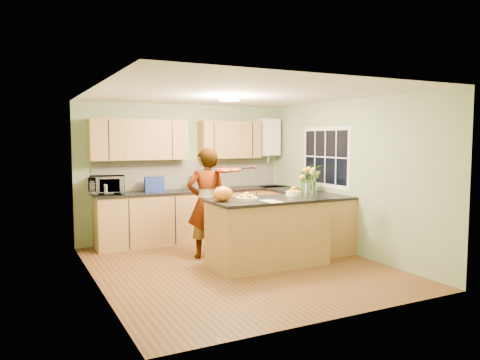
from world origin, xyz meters
name	(u,v)px	position (x,y,z in m)	size (l,w,h in m)	color
floor	(238,266)	(0.00, 0.00, 0.00)	(4.50, 4.50, 0.00)	#553718
ceiling	(238,94)	(0.00, 0.00, 2.50)	(4.00, 4.50, 0.02)	white
wall_back	(185,172)	(0.00, 2.25, 1.25)	(4.00, 0.02, 2.50)	#91A777
wall_front	(337,200)	(0.00, -2.25, 1.25)	(4.00, 0.02, 2.50)	#91A777
wall_left	(95,188)	(-2.00, 0.00, 1.25)	(0.02, 4.50, 2.50)	#91A777
wall_right	(348,177)	(2.00, 0.00, 1.25)	(0.02, 4.50, 2.50)	#91A777
back_counter	(196,215)	(0.10, 1.95, 0.47)	(3.64, 0.62, 0.94)	#A27A41
right_counter	(303,217)	(1.70, 0.85, 0.47)	(0.62, 2.24, 0.94)	#A27A41
splashback	(190,174)	(0.10, 2.23, 1.20)	(3.60, 0.02, 0.52)	white
upper_cabinets	(179,140)	(-0.18, 2.08, 1.85)	(3.20, 0.34, 0.70)	#A27A41
boiler	(268,137)	(1.70, 2.09, 1.90)	(0.40, 0.30, 0.86)	white
window_right	(325,157)	(1.99, 0.60, 1.55)	(0.01, 1.30, 1.05)	white
light_switch	(106,189)	(-1.99, -0.60, 1.30)	(0.02, 0.09, 0.09)	white
ceiling_lamp	(229,98)	(0.00, 0.30, 2.46)	(0.30, 0.30, 0.07)	#FFEABF
peninsula_island	(268,232)	(0.43, -0.10, 0.49)	(1.72, 0.88, 0.99)	#A27A41
fruit_dish	(247,197)	(0.08, -0.10, 1.03)	(0.31, 0.31, 0.11)	#EEE7BE
orange_bowl	(294,192)	(0.98, 0.05, 1.04)	(0.24, 0.24, 0.14)	#EEE7BE
flower_vase	(309,175)	(1.03, -0.28, 1.34)	(0.29, 0.29, 0.53)	silver
orange_bag	(223,194)	(-0.27, -0.05, 1.09)	(0.28, 0.24, 0.21)	orange
papers	(272,201)	(0.33, -0.40, 0.99)	(0.22, 0.29, 0.01)	silver
violinist	(207,203)	(-0.20, 0.71, 0.87)	(0.63, 0.41, 1.73)	#E8AF8E
violin	(224,170)	(0.00, 0.49, 1.39)	(0.65, 0.26, 0.13)	#4A0C04
microwave	(107,185)	(-1.49, 1.94, 1.10)	(0.56, 0.38, 0.31)	white
blue_box	(154,185)	(-0.69, 1.91, 1.07)	(0.33, 0.24, 0.26)	navy
kettle	(192,183)	(0.01, 1.92, 1.06)	(0.16, 0.16, 0.29)	#B8B8BD
jar_cream	(206,184)	(0.32, 1.98, 1.03)	(0.12, 0.12, 0.18)	#EEE7BE
jar_white	(220,185)	(0.56, 1.91, 1.02)	(0.10, 0.10, 0.15)	white
potted_plant	(309,178)	(1.70, 0.66, 1.18)	(0.44, 0.38, 0.49)	#3E7828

